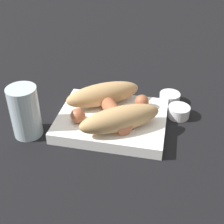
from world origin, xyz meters
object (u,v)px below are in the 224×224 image
condiment_cup_near (179,112)px  condiment_cup_far (170,99)px  sausage (111,108)px  food_tray (112,120)px  bread_roll (111,106)px  drink_glass (25,112)px

condiment_cup_near → condiment_cup_far: (-0.03, 0.06, 0.00)m
sausage → condiment_cup_far: sausage is taller
food_tray → bread_roll: bearing=-156.2°
food_tray → sausage: sausage is taller
sausage → condiment_cup_far: bearing=42.7°
food_tray → condiment_cup_near: 0.17m
condiment_cup_far → sausage: bearing=-137.3°
condiment_cup_far → drink_glass: drink_glass is taller
sausage → condiment_cup_near: 0.17m
condiment_cup_far → drink_glass: 0.36m
food_tray → condiment_cup_near: (0.15, 0.07, -0.00)m
drink_glass → condiment_cup_far: bearing=32.5°
drink_glass → bread_roll: bearing=21.4°
bread_roll → sausage: bearing=109.7°
bread_roll → condiment_cup_near: bread_roll is taller
sausage → bread_roll: bearing=-70.3°
food_tray → condiment_cup_near: same height
food_tray → sausage: 0.03m
food_tray → condiment_cup_far: same height
sausage → condiment_cup_far: size_ratio=3.14×
bread_roll → drink_glass: bearing=-158.6°
food_tray → bread_roll: size_ratio=1.03×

